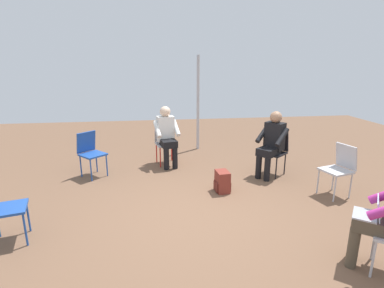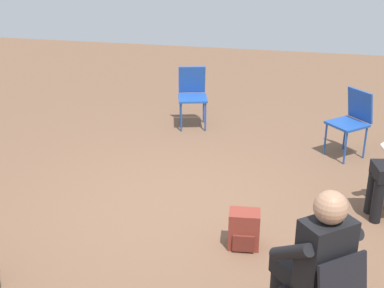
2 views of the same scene
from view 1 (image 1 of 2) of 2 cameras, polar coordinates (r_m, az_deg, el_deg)
ground_plane at (r=4.40m, az=1.17°, el=-13.34°), size 14.72×14.72×0.00m
chair_south at (r=4.23m, az=-32.75°, el=-9.78°), size 0.49×0.52×0.85m
chair_southwest at (r=5.96m, az=-18.79°, el=-1.24°), size 0.59×0.58×0.85m
chair_north at (r=5.37m, az=26.30°, el=-3.85°), size 0.49×0.52×0.85m
chair_northwest at (r=5.97m, az=15.61°, el=-0.96°), size 0.58×0.58×0.85m
chair_west at (r=6.41m, az=-5.17°, el=0.66°), size 0.51×0.47×0.85m
person_in_white at (r=6.20m, az=-4.83°, el=2.06°), size 0.57×0.56×1.24m
person_in_black at (r=5.77m, az=14.96°, el=0.58°), size 0.63×0.63×1.24m
backpack_near_laptop_user at (r=5.09m, az=5.80°, el=-7.34°), size 0.30×0.27×0.36m
tent_pole_far at (r=7.32m, az=1.15°, el=7.70°), size 0.07×0.07×2.28m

